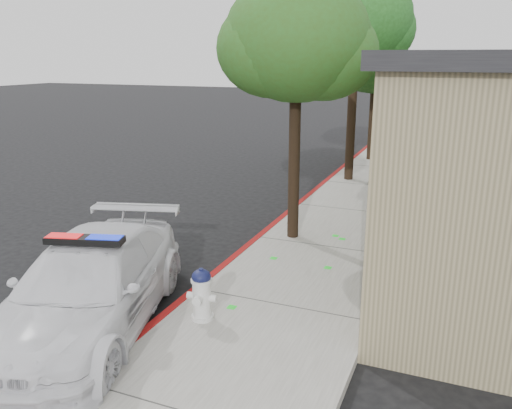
% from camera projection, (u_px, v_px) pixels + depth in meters
% --- Properties ---
extents(ground, '(120.00, 120.00, 0.00)m').
position_uv_depth(ground, '(193.00, 295.00, 9.34)').
color(ground, black).
rests_on(ground, ground).
extents(sidewalk, '(3.20, 60.00, 0.15)m').
position_uv_depth(sidewalk, '(322.00, 249.00, 11.41)').
color(sidewalk, gray).
rests_on(sidewalk, ground).
extents(red_curb, '(0.14, 60.00, 0.16)m').
position_uv_depth(red_curb, '(258.00, 239.00, 11.97)').
color(red_curb, '#9E1112').
rests_on(red_curb, ground).
extents(police_car, '(3.31, 5.30, 1.55)m').
position_uv_depth(police_car, '(89.00, 287.00, 8.03)').
color(police_car, white).
rests_on(police_car, ground).
extents(fire_hydrant, '(0.49, 0.43, 0.86)m').
position_uv_depth(fire_hydrant, '(202.00, 294.00, 8.10)').
color(fire_hydrant, silver).
rests_on(fire_hydrant, sidewalk).
extents(street_tree_near, '(3.35, 3.11, 5.69)m').
position_uv_depth(street_tree_near, '(297.00, 45.00, 10.80)').
color(street_tree_near, black).
rests_on(street_tree_near, sidewalk).
extents(street_tree_mid, '(3.57, 3.55, 6.66)m').
position_uv_depth(street_tree_mid, '(357.00, 23.00, 16.23)').
color(street_tree_mid, black).
rests_on(street_tree_mid, sidewalk).
extents(street_tree_far, '(2.61, 2.52, 4.74)m').
position_uv_depth(street_tree_far, '(375.00, 69.00, 19.98)').
color(street_tree_far, black).
rests_on(street_tree_far, sidewalk).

